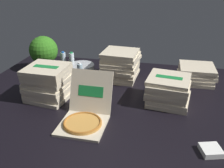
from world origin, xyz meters
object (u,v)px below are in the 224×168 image
at_px(open_pizza_box, 85,114).
at_px(pizza_stack_left_near, 168,90).
at_px(water_bottle_1, 80,73).
at_px(napkin_pile, 211,150).
at_px(water_bottle_0, 63,60).
at_px(water_bottle_2, 72,61).
at_px(ice_bucket, 82,69).
at_px(pizza_stack_left_mid, 48,82).
at_px(pizza_stack_right_near, 196,74).
at_px(potted_plant, 44,51).
at_px(pizza_stack_left_far, 120,65).

bearing_deg(open_pizza_box, pizza_stack_left_near, 36.61).
relative_size(water_bottle_1, napkin_pile, 1.61).
bearing_deg(water_bottle_0, water_bottle_2, 1.58).
height_order(open_pizza_box, ice_bucket, open_pizza_box).
relative_size(water_bottle_0, napkin_pile, 1.61).
xyz_separation_m(water_bottle_0, water_bottle_2, (0.12, 0.00, 0.00)).
xyz_separation_m(water_bottle_1, napkin_pile, (1.38, -1.01, -0.09)).
relative_size(pizza_stack_left_near, ice_bucket, 1.42).
bearing_deg(napkin_pile, pizza_stack_left_mid, 160.56).
distance_m(pizza_stack_right_near, ice_bucket, 1.42).
bearing_deg(pizza_stack_left_mid, water_bottle_2, 94.43).
xyz_separation_m(open_pizza_box, pizza_stack_left_near, (0.71, 0.52, 0.06)).
bearing_deg(ice_bucket, pizza_stack_left_mid, -99.09).
xyz_separation_m(pizza_stack_left_near, pizza_stack_left_mid, (-1.22, -0.17, 0.04)).
xyz_separation_m(water_bottle_2, potted_plant, (-0.34, -0.10, 0.14)).
distance_m(pizza_stack_left_far, ice_bucket, 0.53).
height_order(pizza_stack_left_far, pizza_stack_left_mid, pizza_stack_left_mid).
height_order(water_bottle_2, potted_plant, potted_plant).
bearing_deg(pizza_stack_left_near, pizza_stack_left_mid, -172.23).
relative_size(pizza_stack_left_far, napkin_pile, 3.19).
bearing_deg(pizza_stack_left_far, pizza_stack_left_mid, -134.05).
height_order(open_pizza_box, potted_plant, potted_plant).
height_order(pizza_stack_left_near, water_bottle_0, pizza_stack_left_near).
relative_size(ice_bucket, water_bottle_1, 1.39).
bearing_deg(pizza_stack_right_near, water_bottle_2, 178.13).
distance_m(open_pizza_box, pizza_stack_left_mid, 0.63).
height_order(pizza_stack_left_near, napkin_pile, pizza_stack_left_near).
distance_m(pizza_stack_left_mid, ice_bucket, 0.72).
relative_size(pizza_stack_right_near, ice_bucket, 1.36).
xyz_separation_m(pizza_stack_left_near, ice_bucket, (-1.10, 0.54, -0.08)).
bearing_deg(water_bottle_2, pizza_stack_left_near, -27.30).
height_order(pizza_stack_left_near, water_bottle_1, pizza_stack_left_near).
relative_size(pizza_stack_right_near, potted_plant, 0.98).
distance_m(open_pizza_box, water_bottle_1, 0.89).
bearing_deg(pizza_stack_left_near, ice_bucket, 153.97).
bearing_deg(open_pizza_box, napkin_pile, -10.38).
xyz_separation_m(pizza_stack_left_mid, ice_bucket, (0.11, 0.71, -0.11)).
bearing_deg(water_bottle_1, pizza_stack_left_mid, -111.14).
bearing_deg(open_pizza_box, water_bottle_0, 120.44).
height_order(pizza_stack_left_far, water_bottle_2, pizza_stack_left_far).
bearing_deg(water_bottle_2, ice_bucket, -34.57).
relative_size(ice_bucket, napkin_pile, 2.24).
xyz_separation_m(open_pizza_box, pizza_stack_right_near, (1.02, 1.13, 0.02)).
relative_size(water_bottle_2, napkin_pile, 1.61).
bearing_deg(potted_plant, water_bottle_2, 16.95).
height_order(open_pizza_box, water_bottle_2, open_pizza_box).
xyz_separation_m(pizza_stack_left_mid, water_bottle_1, (0.18, 0.46, -0.06)).
bearing_deg(potted_plant, ice_bucket, -2.04).
relative_size(open_pizza_box, pizza_stack_left_near, 1.18).
bearing_deg(water_bottle_2, pizza_stack_left_mid, -85.57).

